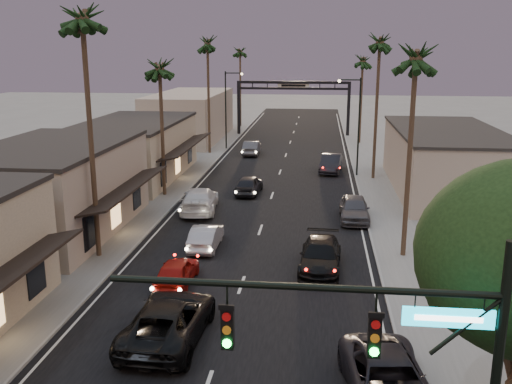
% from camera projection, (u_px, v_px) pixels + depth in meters
% --- Properties ---
extents(ground, '(200.00, 200.00, 0.00)m').
position_uv_depth(ground, '(275.00, 187.00, 48.84)').
color(ground, slate).
rests_on(ground, ground).
extents(road, '(14.00, 120.00, 0.02)m').
position_uv_depth(road, '(279.00, 174.00, 53.65)').
color(road, black).
rests_on(road, ground).
extents(sidewalk_left, '(5.00, 92.00, 0.12)m').
position_uv_depth(sidewalk_left, '(196.00, 158.00, 61.42)').
color(sidewalk_left, slate).
rests_on(sidewalk_left, ground).
extents(sidewalk_right, '(5.00, 92.00, 0.12)m').
position_uv_depth(sidewalk_right, '(375.00, 162.00, 59.34)').
color(sidewalk_right, slate).
rests_on(sidewalk_right, ground).
extents(storefront_mid, '(8.00, 14.00, 5.50)m').
position_uv_depth(storefront_mid, '(53.00, 191.00, 36.09)').
color(storefront_mid, gray).
rests_on(storefront_mid, ground).
extents(storefront_far, '(8.00, 16.00, 5.00)m').
position_uv_depth(storefront_far, '(134.00, 151.00, 51.57)').
color(storefront_far, tan).
rests_on(storefront_far, ground).
extents(storefront_dist, '(8.00, 20.00, 6.00)m').
position_uv_depth(storefront_dist, '(191.00, 116.00, 73.60)').
color(storefront_dist, gray).
rests_on(storefront_dist, ground).
extents(building_right, '(8.00, 18.00, 5.00)m').
position_uv_depth(building_right, '(445.00, 162.00, 46.70)').
color(building_right, gray).
rests_on(building_right, ground).
extents(traffic_signal, '(8.51, 0.22, 7.80)m').
position_uv_depth(traffic_signal, '(406.00, 357.00, 12.29)').
color(traffic_signal, black).
rests_on(traffic_signal, ground).
extents(arch, '(15.20, 0.40, 7.27)m').
position_uv_depth(arch, '(293.00, 94.00, 76.38)').
color(arch, black).
rests_on(arch, ground).
extents(streetlight_right, '(2.13, 0.30, 9.00)m').
position_uv_depth(streetlight_right, '(356.00, 119.00, 51.59)').
color(streetlight_right, black).
rests_on(streetlight_right, ground).
extents(streetlight_left, '(2.13, 0.30, 9.00)m').
position_uv_depth(streetlight_left, '(228.00, 104.00, 65.62)').
color(streetlight_left, black).
rests_on(streetlight_left, ground).
extents(palm_lb, '(3.20, 3.20, 15.20)m').
position_uv_depth(palm_lb, '(82.00, 11.00, 29.15)').
color(palm_lb, '#38281C').
rests_on(palm_lb, ground).
extents(palm_lc, '(3.20, 3.20, 12.20)m').
position_uv_depth(palm_lc, '(159.00, 63.00, 43.35)').
color(palm_lc, '#38281C').
rests_on(palm_lc, ground).
extents(palm_ld, '(3.20, 3.20, 14.20)m').
position_uv_depth(palm_ld, '(207.00, 40.00, 61.18)').
color(palm_ld, '#38281C').
rests_on(palm_ld, ground).
extents(palm_ra, '(3.20, 3.20, 13.20)m').
position_uv_depth(palm_ra, '(417.00, 50.00, 29.68)').
color(palm_ra, '#38281C').
rests_on(palm_ra, ground).
extents(palm_rb, '(3.20, 3.20, 14.20)m').
position_uv_depth(palm_rb, '(380.00, 38.00, 48.71)').
color(palm_rb, '#38281C').
rests_on(palm_rb, ground).
extents(palm_rc, '(3.20, 3.20, 12.20)m').
position_uv_depth(palm_rc, '(363.00, 57.00, 68.45)').
color(palm_rc, '#38281C').
rests_on(palm_rc, ground).
extents(palm_far, '(3.20, 3.20, 13.20)m').
position_uv_depth(palm_far, '(240.00, 49.00, 83.54)').
color(palm_far, '#38281C').
rests_on(palm_far, ground).
extents(oncoming_red, '(1.69, 4.06, 1.37)m').
position_uv_depth(oncoming_red, '(177.00, 271.00, 28.53)').
color(oncoming_red, maroon).
rests_on(oncoming_red, ground).
extents(oncoming_pickup, '(3.10, 6.32, 1.73)m').
position_uv_depth(oncoming_pickup, '(169.00, 320.00, 23.07)').
color(oncoming_pickup, black).
rests_on(oncoming_pickup, ground).
extents(oncoming_silver, '(1.52, 4.30, 1.41)m').
position_uv_depth(oncoming_silver, '(206.00, 236.00, 33.78)').
color(oncoming_silver, '#9A9A9F').
rests_on(oncoming_silver, ground).
extents(oncoming_white, '(3.07, 6.23, 1.74)m').
position_uv_depth(oncoming_white, '(200.00, 200.00, 41.31)').
color(oncoming_white, silver).
rests_on(oncoming_white, ground).
extents(oncoming_dgrey, '(2.09, 4.60, 1.53)m').
position_uv_depth(oncoming_dgrey, '(249.00, 185.00, 46.32)').
color(oncoming_dgrey, black).
rests_on(oncoming_dgrey, ground).
extents(oncoming_grey_far, '(1.77, 4.78, 1.56)m').
position_uv_depth(oncoming_grey_far, '(252.00, 148.00, 63.37)').
color(oncoming_grey_far, '#454549').
rests_on(oncoming_grey_far, ground).
extents(curbside_near, '(3.34, 6.06, 1.61)m').
position_uv_depth(curbside_near, '(388.00, 382.00, 18.88)').
color(curbside_near, black).
rests_on(curbside_near, ground).
extents(curbside_black, '(2.40, 5.39, 1.54)m').
position_uv_depth(curbside_black, '(320.00, 256.00, 30.46)').
color(curbside_black, black).
rests_on(curbside_black, ground).
extents(curbside_grey, '(2.00, 4.93, 1.68)m').
position_uv_depth(curbside_grey, '(354.00, 209.00, 39.17)').
color(curbside_grey, '#434247').
rests_on(curbside_grey, ground).
extents(curbside_far, '(2.33, 5.27, 1.68)m').
position_uv_depth(curbside_far, '(331.00, 163.00, 54.44)').
color(curbside_far, black).
rests_on(curbside_far, ground).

